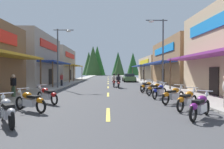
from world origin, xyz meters
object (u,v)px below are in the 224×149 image
object	(u,v)px
streetlamp_right	(160,45)
motorcycle_parked_right_1	(187,100)
motorcycle_parked_left_3	(47,95)
rider_cruising_trailing	(114,81)
pedestrian_waiting	(13,85)
motorcycle_parked_left_2	(30,101)
motorcycle_parked_right_6	(146,85)
motorcycle_parked_right_4	(155,88)
pedestrian_by_shop	(62,79)
motorcycle_parked_right_3	(159,91)
motorcycle_parked_left_1	(7,110)
motorcycle_parked_right_5	(147,86)
motorcycle_parked_right_0	(200,106)
motorcycle_parked_right_2	(173,95)
parked_car_curbside	(129,78)
streetlamp_left	(61,50)
rider_cruising_lead	(118,82)

from	to	relation	value
streetlamp_right	motorcycle_parked_right_1	world-z (taller)	streetlamp_right
streetlamp_right	motorcycle_parked_left_3	size ratio (longest dim) A/B	4.04
rider_cruising_trailing	pedestrian_waiting	world-z (taller)	pedestrian_waiting
motorcycle_parked_left_2	motorcycle_parked_left_3	bearing A→B (deg)	-60.03
motorcycle_parked_right_1	motorcycle_parked_right_6	distance (m)	8.84
streetlamp_right	rider_cruising_trailing	world-z (taller)	streetlamp_right
motorcycle_parked_right_4	pedestrian_by_shop	distance (m)	11.73
motorcycle_parked_left_2	motorcycle_parked_right_3	bearing A→B (deg)	-117.80
motorcycle_parked_left_1	motorcycle_parked_right_5	bearing A→B (deg)	-73.58
motorcycle_parked_right_4	motorcycle_parked_left_3	distance (m)	7.90
motorcycle_parked_right_3	rider_cruising_trailing	xyz separation A→B (m)	(-2.80, 8.76, 0.17)
motorcycle_parked_right_0	motorcycle_parked_right_6	size ratio (longest dim) A/B	0.95
motorcycle_parked_right_4	motorcycle_parked_left_3	bearing A→B (deg)	169.09
motorcycle_parked_right_1	motorcycle_parked_right_4	world-z (taller)	same
motorcycle_parked_right_5	pedestrian_by_shop	world-z (taller)	pedestrian_by_shop
streetlamp_right	motorcycle_parked_left_3	xyz separation A→B (m)	(-8.33, -6.95, -3.83)
motorcycle_parked_right_0	motorcycle_parked_right_2	xyz separation A→B (m)	(0.13, 3.25, 0.00)
motorcycle_parked_right_3	motorcycle_parked_right_5	world-z (taller)	same
motorcycle_parked_right_3	motorcycle_parked_left_3	world-z (taller)	same
motorcycle_parked_right_0	motorcycle_parked_right_3	xyz separation A→B (m)	(-0.07, 5.33, 0.00)
parked_car_curbside	motorcycle_parked_left_1	bearing A→B (deg)	164.25
motorcycle_parked_right_1	motorcycle_parked_right_2	xyz separation A→B (m)	(-0.03, 1.74, 0.00)
motorcycle_parked_left_3	pedestrian_by_shop	xyz separation A→B (m)	(-2.01, 11.09, 0.42)
pedestrian_waiting	motorcycle_parked_right_0	bearing A→B (deg)	90.31
pedestrian_waiting	motorcycle_parked_right_1	bearing A→B (deg)	97.87
motorcycle_parked_right_6	motorcycle_parked_left_2	xyz separation A→B (m)	(-7.12, -9.03, 0.00)
motorcycle_parked_right_2	motorcycle_parked_right_3	size ratio (longest dim) A/B	1.04
motorcycle_parked_right_2	motorcycle_parked_right_0	bearing A→B (deg)	-129.19
motorcycle_parked_left_2	motorcycle_parked_right_0	bearing A→B (deg)	-158.37
motorcycle_parked_right_2	motorcycle_parked_right_4	world-z (taller)	same
streetlamp_left	rider_cruising_lead	distance (m)	6.89
pedestrian_waiting	pedestrian_by_shop	bearing A→B (deg)	-156.75
streetlamp_left	motorcycle_parked_right_3	bearing A→B (deg)	-38.74
motorcycle_parked_right_4	motorcycle_parked_left_1	bearing A→B (deg)	-170.74
motorcycle_parked_right_0	motorcycle_parked_left_1	xyz separation A→B (m)	(-6.96, -0.69, 0.00)
motorcycle_parked_left_3	pedestrian_waiting	bearing A→B (deg)	7.38
motorcycle_parked_left_1	streetlamp_left	bearing A→B (deg)	-31.25
motorcycle_parked_right_1	motorcycle_parked_left_1	xyz separation A→B (m)	(-7.13, -2.21, 0.00)
rider_cruising_trailing	parked_car_curbside	bearing A→B (deg)	-12.43
motorcycle_parked_right_5	motorcycle_parked_left_1	xyz separation A→B (m)	(-6.83, -9.49, 0.00)
motorcycle_parked_right_5	parked_car_curbside	world-z (taller)	parked_car_curbside
motorcycle_parked_right_2	motorcycle_parked_right_4	bearing A→B (deg)	54.09
motorcycle_parked_right_0	motorcycle_parked_right_3	size ratio (longest dim) A/B	0.93
motorcycle_parked_right_3	motorcycle_parked_right_5	xyz separation A→B (m)	(-0.07, 3.46, 0.00)
motorcycle_parked_right_3	pedestrian_waiting	size ratio (longest dim) A/B	1.07
motorcycle_parked_right_1	pedestrian_by_shop	size ratio (longest dim) A/B	1.03
pedestrian_by_shop	pedestrian_waiting	size ratio (longest dim) A/B	0.99
motorcycle_parked_right_1	pedestrian_by_shop	bearing A→B (deg)	81.86
motorcycle_parked_right_2	motorcycle_parked_left_1	bearing A→B (deg)	172.21
parked_car_curbside	pedestrian_by_shop	bearing A→B (deg)	137.95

